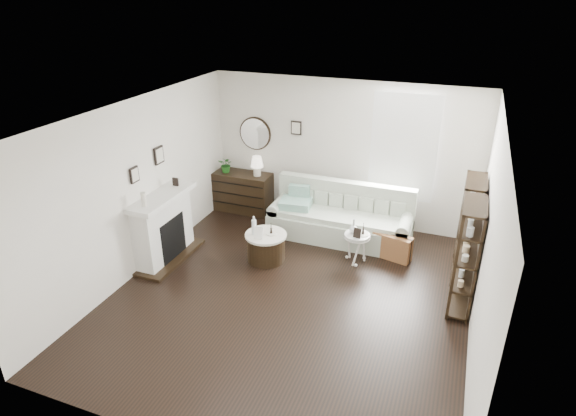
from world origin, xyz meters
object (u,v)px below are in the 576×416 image
at_px(dresser, 242,192).
at_px(drum_table, 266,247).
at_px(sofa, 341,220).
at_px(pedestal_table, 357,237).

relative_size(dresser, drum_table, 1.73).
xyz_separation_m(sofa, pedestal_table, (0.48, -0.78, 0.15)).
height_order(drum_table, pedestal_table, pedestal_table).
relative_size(dresser, pedestal_table, 2.31).
xyz_separation_m(dresser, pedestal_table, (2.63, -1.17, 0.07)).
bearing_deg(dresser, pedestal_table, -23.96).
bearing_deg(drum_table, sofa, 52.74).
relative_size(drum_table, pedestal_table, 1.33).
bearing_deg(sofa, dresser, 169.68).
bearing_deg(drum_table, dresser, 126.77).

